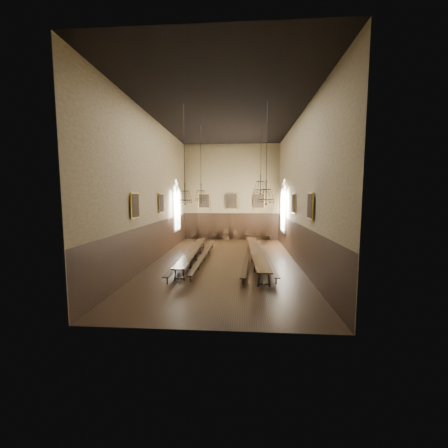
# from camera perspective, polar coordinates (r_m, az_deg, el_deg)

# --- Properties ---
(floor) EXTENTS (9.00, 18.00, 0.02)m
(floor) POSITION_cam_1_polar(r_m,az_deg,el_deg) (17.67, 0.25, -7.86)
(floor) COLOR black
(floor) RESTS_ON ground
(ceiling) EXTENTS (9.00, 18.00, 0.02)m
(ceiling) POSITION_cam_1_polar(r_m,az_deg,el_deg) (17.82, 0.27, 21.58)
(ceiling) COLOR black
(ceiling) RESTS_ON ground
(wall_back) EXTENTS (9.00, 0.02, 9.00)m
(wall_back) POSITION_cam_1_polar(r_m,az_deg,el_deg) (26.16, 1.52, 6.58)
(wall_back) COLOR #8D7D57
(wall_back) RESTS_ON ground
(wall_front) EXTENTS (9.00, 0.02, 9.00)m
(wall_front) POSITION_cam_1_polar(r_m,az_deg,el_deg) (8.20, -3.78, 8.00)
(wall_front) COLOR #8D7D57
(wall_front) RESTS_ON ground
(wall_left) EXTENTS (0.02, 18.00, 9.00)m
(wall_left) POSITION_cam_1_polar(r_m,az_deg,el_deg) (18.02, -14.30, 6.69)
(wall_left) COLOR #8D7D57
(wall_left) RESTS_ON ground
(wall_right) EXTENTS (0.02, 18.00, 9.00)m
(wall_right) POSITION_cam_1_polar(r_m,az_deg,el_deg) (17.47, 15.30, 6.70)
(wall_right) COLOR #8D7D57
(wall_right) RESTS_ON ground
(wainscot_panelling) EXTENTS (9.00, 18.00, 2.50)m
(wainscot_panelling) POSITION_cam_1_polar(r_m,az_deg,el_deg) (17.41, 0.26, -3.83)
(wainscot_panelling) COLOR black
(wainscot_panelling) RESTS_ON floor
(table_left) EXTENTS (0.86, 9.19, 0.72)m
(table_left) POSITION_cam_1_polar(r_m,az_deg,el_deg) (17.88, -6.53, -6.53)
(table_left) COLOR black
(table_left) RESTS_ON floor
(table_right) EXTENTS (1.04, 10.37, 0.81)m
(table_right) POSITION_cam_1_polar(r_m,az_deg,el_deg) (17.51, 6.64, -6.64)
(table_right) COLOR black
(table_right) RESTS_ON floor
(bench_left_outer) EXTENTS (0.57, 10.38, 0.47)m
(bench_left_outer) POSITION_cam_1_polar(r_m,az_deg,el_deg) (18.06, -7.97, -6.62)
(bench_left_outer) COLOR black
(bench_left_outer) RESTS_ON floor
(bench_left_inner) EXTENTS (0.39, 9.75, 0.44)m
(bench_left_inner) POSITION_cam_1_polar(r_m,az_deg,el_deg) (17.93, -4.12, -6.73)
(bench_left_inner) COLOR black
(bench_left_inner) RESTS_ON floor
(bench_right_inner) EXTENTS (0.86, 9.19, 0.41)m
(bench_right_inner) POSITION_cam_1_polar(r_m,az_deg,el_deg) (17.36, 4.83, -7.21)
(bench_right_inner) COLOR black
(bench_right_inner) RESTS_ON floor
(bench_right_outer) EXTENTS (0.52, 9.48, 0.43)m
(bench_right_outer) POSITION_cam_1_polar(r_m,az_deg,el_deg) (17.69, 8.74, -6.98)
(bench_right_outer) COLOR black
(bench_right_outer) RESTS_ON floor
(chair_0) EXTENTS (0.42, 0.42, 0.89)m
(chair_0) POSITION_cam_1_polar(r_m,az_deg,el_deg) (26.31, -6.26, -2.71)
(chair_0) COLOR black
(chair_0) RESTS_ON floor
(chair_1) EXTENTS (0.43, 0.43, 0.91)m
(chair_1) POSITION_cam_1_polar(r_m,az_deg,el_deg) (26.18, -3.98, -2.71)
(chair_1) COLOR black
(chair_1) RESTS_ON floor
(chair_2) EXTENTS (0.47, 0.47, 0.94)m
(chair_2) POSITION_cam_1_polar(r_m,az_deg,el_deg) (26.08, -2.04, -2.72)
(chair_2) COLOR black
(chair_2) RESTS_ON floor
(chair_3) EXTENTS (0.53, 0.53, 1.04)m
(chair_3) POSITION_cam_1_polar(r_m,az_deg,el_deg) (25.98, 0.42, -2.68)
(chair_3) COLOR black
(chair_3) RESTS_ON floor
(chair_4) EXTENTS (0.48, 0.48, 0.90)m
(chair_4) POSITION_cam_1_polar(r_m,az_deg,el_deg) (26.03, 2.45, -2.76)
(chair_4) COLOR black
(chair_4) RESTS_ON floor
(chair_5) EXTENTS (0.42, 0.42, 0.88)m
(chair_5) POSITION_cam_1_polar(r_m,az_deg,el_deg) (25.99, 4.84, -2.81)
(chair_5) COLOR black
(chair_5) RESTS_ON floor
(chair_6) EXTENTS (0.51, 0.51, 0.94)m
(chair_6) POSITION_cam_1_polar(r_m,az_deg,el_deg) (26.06, 7.01, -2.77)
(chair_6) COLOR black
(chair_6) RESTS_ON floor
(chair_7) EXTENTS (0.47, 0.47, 0.97)m
(chair_7) POSITION_cam_1_polar(r_m,az_deg,el_deg) (26.06, 9.19, -2.78)
(chair_7) COLOR black
(chair_7) RESTS_ON floor
(chandelier_back_left) EXTENTS (0.89, 0.89, 5.19)m
(chandelier_back_left) POSITION_cam_1_polar(r_m,az_deg,el_deg) (19.45, -4.78, 6.18)
(chandelier_back_left) COLOR black
(chandelier_back_left) RESTS_ON ceiling
(chandelier_back_right) EXTENTS (0.93, 0.93, 4.57)m
(chandelier_back_right) POSITION_cam_1_polar(r_m,az_deg,el_deg) (19.64, 7.60, 7.85)
(chandelier_back_right) COLOR black
(chandelier_back_right) RESTS_ON ceiling
(chandelier_front_left) EXTENTS (0.76, 0.76, 5.18)m
(chandelier_front_left) POSITION_cam_1_polar(r_m,az_deg,el_deg) (15.11, -8.13, 6.44)
(chandelier_front_left) COLOR black
(chandelier_front_left) RESTS_ON ceiling
(chandelier_front_right) EXTENTS (0.84, 0.84, 5.16)m
(chandelier_front_right) POSITION_cam_1_polar(r_m,az_deg,el_deg) (14.64, 8.74, 6.39)
(chandelier_front_right) COLOR black
(chandelier_front_right) RESTS_ON ceiling
(portrait_back_0) EXTENTS (1.10, 0.12, 1.40)m
(portrait_back_0) POSITION_cam_1_polar(r_m,az_deg,el_deg) (26.27, -4.19, 4.81)
(portrait_back_0) COLOR gold
(portrait_back_0) RESTS_ON wall_back
(portrait_back_1) EXTENTS (1.10, 0.12, 1.40)m
(portrait_back_1) POSITION_cam_1_polar(r_m,az_deg,el_deg) (26.04, 1.50, 4.82)
(portrait_back_1) COLOR gold
(portrait_back_1) RESTS_ON wall_back
(portrait_back_2) EXTENTS (1.10, 0.12, 1.40)m
(portrait_back_2) POSITION_cam_1_polar(r_m,az_deg,el_deg) (26.06, 7.24, 4.77)
(portrait_back_2) COLOR gold
(portrait_back_2) RESTS_ON wall_back
(portrait_left_0) EXTENTS (0.12, 1.00, 1.30)m
(portrait_left_0) POSITION_cam_1_polar(r_m,az_deg,el_deg) (18.94, -12.92, 4.26)
(portrait_left_0) COLOR gold
(portrait_left_0) RESTS_ON wall_left
(portrait_left_1) EXTENTS (0.12, 1.00, 1.30)m
(portrait_left_1) POSITION_cam_1_polar(r_m,az_deg,el_deg) (14.69, -18.00, 3.68)
(portrait_left_1) COLOR gold
(portrait_left_1) RESTS_ON wall_left
(portrait_right_0) EXTENTS (0.12, 1.00, 1.30)m
(portrait_right_0) POSITION_cam_1_polar(r_m,az_deg,el_deg) (18.43, 14.22, 4.18)
(portrait_right_0) COLOR gold
(portrait_right_0) RESTS_ON wall_right
(portrait_right_1) EXTENTS (0.12, 1.00, 1.30)m
(portrait_right_1) POSITION_cam_1_polar(r_m,az_deg,el_deg) (14.03, 17.50, 3.60)
(portrait_right_1) COLOR gold
(portrait_right_1) RESTS_ON wall_right
(window_right) EXTENTS (0.20, 2.20, 4.60)m
(window_right) POSITION_cam_1_polar(r_m,az_deg,el_deg) (22.89, 12.31, 3.78)
(window_right) COLOR white
(window_right) RESTS_ON wall_right
(window_left) EXTENTS (0.20, 2.20, 4.60)m
(window_left) POSITION_cam_1_polar(r_m,az_deg,el_deg) (23.30, -9.83, 3.87)
(window_left) COLOR white
(window_left) RESTS_ON wall_left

